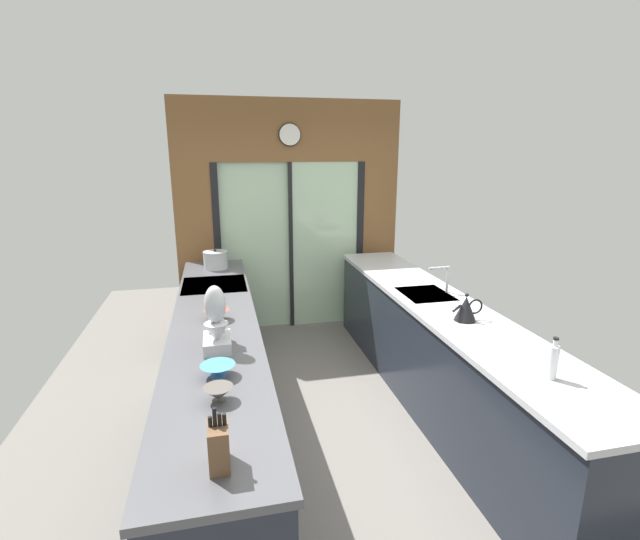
{
  "coord_description": "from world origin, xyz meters",
  "views": [
    {
      "loc": [
        -0.84,
        -2.95,
        2.14
      ],
      "look_at": [
        0.02,
        0.88,
        1.1
      ],
      "focal_mm": 25.64,
      "sensor_mm": 36.0,
      "label": 1
    }
  ],
  "objects_px": {
    "oven_range": "(217,331)",
    "knife_block": "(219,445)",
    "mixing_bowl_mid": "(218,370)",
    "mixing_bowl_far": "(217,314)",
    "mixing_bowl_near": "(218,393)",
    "stock_pot": "(216,260)",
    "stand_mixer": "(216,325)",
    "kettle": "(466,308)",
    "soap_bottle": "(553,361)"
  },
  "relations": [
    {
      "from": "mixing_bowl_near",
      "to": "stock_pot",
      "type": "distance_m",
      "value": 2.71
    },
    {
      "from": "kettle",
      "to": "stand_mixer",
      "type": "bearing_deg",
      "value": -176.52
    },
    {
      "from": "kettle",
      "to": "mixing_bowl_far",
      "type": "bearing_deg",
      "value": 167.04
    },
    {
      "from": "knife_block",
      "to": "kettle",
      "type": "distance_m",
      "value": 2.17
    },
    {
      "from": "mixing_bowl_mid",
      "to": "mixing_bowl_near",
      "type": "bearing_deg",
      "value": -90.0
    },
    {
      "from": "stand_mixer",
      "to": "soap_bottle",
      "type": "bearing_deg",
      "value": -24.15
    },
    {
      "from": "stand_mixer",
      "to": "stock_pot",
      "type": "bearing_deg",
      "value": 90.0
    },
    {
      "from": "mixing_bowl_mid",
      "to": "soap_bottle",
      "type": "relative_size",
      "value": 0.8
    },
    {
      "from": "oven_range",
      "to": "stock_pot",
      "type": "relative_size",
      "value": 3.62
    },
    {
      "from": "knife_block",
      "to": "stand_mixer",
      "type": "relative_size",
      "value": 0.62
    },
    {
      "from": "mixing_bowl_far",
      "to": "stand_mixer",
      "type": "distance_m",
      "value": 0.53
    },
    {
      "from": "mixing_bowl_near",
      "to": "stand_mixer",
      "type": "xyz_separation_m",
      "value": [
        0.0,
        0.63,
        0.12
      ]
    },
    {
      "from": "oven_range",
      "to": "mixing_bowl_far",
      "type": "bearing_deg",
      "value": -88.89
    },
    {
      "from": "mixing_bowl_mid",
      "to": "oven_range",
      "type": "bearing_deg",
      "value": 90.57
    },
    {
      "from": "soap_bottle",
      "to": "stock_pot",
      "type": "bearing_deg",
      "value": 121.79
    },
    {
      "from": "mixing_bowl_near",
      "to": "mixing_bowl_far",
      "type": "relative_size",
      "value": 0.82
    },
    {
      "from": "oven_range",
      "to": "kettle",
      "type": "relative_size",
      "value": 3.71
    },
    {
      "from": "oven_range",
      "to": "stand_mixer",
      "type": "xyz_separation_m",
      "value": [
        0.02,
        -1.47,
        0.63
      ]
    },
    {
      "from": "mixing_bowl_near",
      "to": "stand_mixer",
      "type": "bearing_deg",
      "value": 90.0
    },
    {
      "from": "soap_bottle",
      "to": "oven_range",
      "type": "bearing_deg",
      "value": 128.43
    },
    {
      "from": "mixing_bowl_near",
      "to": "knife_block",
      "type": "distance_m",
      "value": 0.5
    },
    {
      "from": "oven_range",
      "to": "mixing_bowl_near",
      "type": "bearing_deg",
      "value": -89.5
    },
    {
      "from": "stand_mixer",
      "to": "mixing_bowl_far",
      "type": "bearing_deg",
      "value": 90.0
    },
    {
      "from": "mixing_bowl_far",
      "to": "kettle",
      "type": "xyz_separation_m",
      "value": [
        1.78,
        -0.41,
        0.05
      ]
    },
    {
      "from": "mixing_bowl_far",
      "to": "stock_pot",
      "type": "bearing_deg",
      "value": 90.0
    },
    {
      "from": "mixing_bowl_mid",
      "to": "stand_mixer",
      "type": "xyz_separation_m",
      "value": [
        0.0,
        0.37,
        0.12
      ]
    },
    {
      "from": "mixing_bowl_mid",
      "to": "kettle",
      "type": "relative_size",
      "value": 0.78
    },
    {
      "from": "oven_range",
      "to": "knife_block",
      "type": "height_order",
      "value": "knife_block"
    },
    {
      "from": "mixing_bowl_near",
      "to": "mixing_bowl_mid",
      "type": "distance_m",
      "value": 0.26
    },
    {
      "from": "knife_block",
      "to": "mixing_bowl_mid",
      "type": "bearing_deg",
      "value": 90.0
    },
    {
      "from": "soap_bottle",
      "to": "mixing_bowl_mid",
      "type": "bearing_deg",
      "value": 166.48
    },
    {
      "from": "mixing_bowl_far",
      "to": "kettle",
      "type": "bearing_deg",
      "value": -12.96
    },
    {
      "from": "mixing_bowl_far",
      "to": "mixing_bowl_near",
      "type": "bearing_deg",
      "value": -90.0
    },
    {
      "from": "stand_mixer",
      "to": "soap_bottle",
      "type": "distance_m",
      "value": 1.95
    },
    {
      "from": "mixing_bowl_far",
      "to": "soap_bottle",
      "type": "bearing_deg",
      "value": -36.49
    },
    {
      "from": "mixing_bowl_near",
      "to": "mixing_bowl_far",
      "type": "distance_m",
      "value": 1.15
    },
    {
      "from": "mixing_bowl_far",
      "to": "stand_mixer",
      "type": "height_order",
      "value": "stand_mixer"
    },
    {
      "from": "mixing_bowl_mid",
      "to": "stock_pot",
      "type": "relative_size",
      "value": 0.76
    },
    {
      "from": "mixing_bowl_near",
      "to": "stand_mixer",
      "type": "distance_m",
      "value": 0.64
    },
    {
      "from": "kettle",
      "to": "mixing_bowl_near",
      "type": "bearing_deg",
      "value": -157.45
    },
    {
      "from": "oven_range",
      "to": "knife_block",
      "type": "bearing_deg",
      "value": -89.59
    },
    {
      "from": "mixing_bowl_near",
      "to": "mixing_bowl_far",
      "type": "xyz_separation_m",
      "value": [
        0.0,
        1.15,
        0.0
      ]
    },
    {
      "from": "mixing_bowl_near",
      "to": "kettle",
      "type": "bearing_deg",
      "value": 22.55
    },
    {
      "from": "mixing_bowl_mid",
      "to": "mixing_bowl_far",
      "type": "height_order",
      "value": "mixing_bowl_far"
    },
    {
      "from": "oven_range",
      "to": "kettle",
      "type": "distance_m",
      "value": 2.32
    },
    {
      "from": "mixing_bowl_near",
      "to": "kettle",
      "type": "distance_m",
      "value": 1.93
    },
    {
      "from": "mixing_bowl_near",
      "to": "knife_block",
      "type": "bearing_deg",
      "value": -90.0
    },
    {
      "from": "soap_bottle",
      "to": "mixing_bowl_far",
      "type": "bearing_deg",
      "value": 143.51
    },
    {
      "from": "stock_pot",
      "to": "kettle",
      "type": "distance_m",
      "value": 2.65
    },
    {
      "from": "mixing_bowl_mid",
      "to": "kettle",
      "type": "height_order",
      "value": "kettle"
    }
  ]
}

